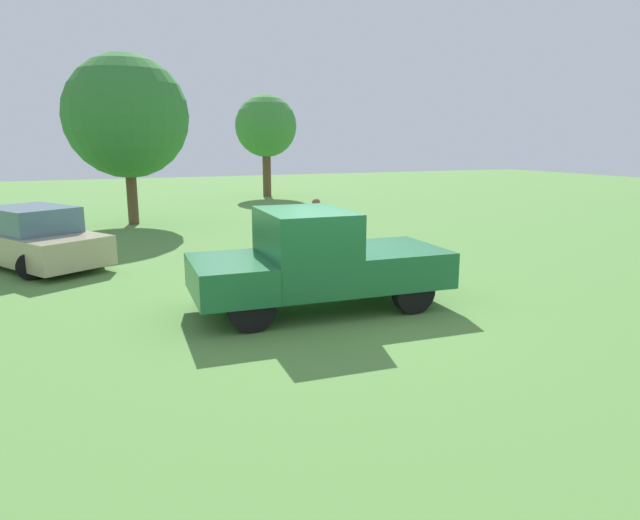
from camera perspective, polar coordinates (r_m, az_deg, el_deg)
The scene contains 6 objects.
ground_plane at distance 9.97m, azimuth 0.39°, elevation -5.34°, with size 80.00×80.00×0.00m, color #54843D.
pickup_truck at distance 9.92m, azimuth -0.63°, elevation 0.14°, with size 4.66×2.21×1.81m.
sedan_near at distance 15.34m, azimuth -27.58°, elevation 1.95°, with size 3.87×4.91×1.45m.
person_bystander at distance 13.97m, azimuth -0.39°, elevation 3.44°, with size 0.38×0.38×1.60m.
tree_far_center at distance 31.18m, azimuth -5.55°, elevation 13.43°, with size 3.33×3.33×5.47m.
tree_side at distance 21.51m, azimuth -19.17°, elevation 13.68°, with size 4.34×4.34×6.02m.
Camera 1 is at (-3.85, -8.71, 2.98)m, focal length 31.29 mm.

